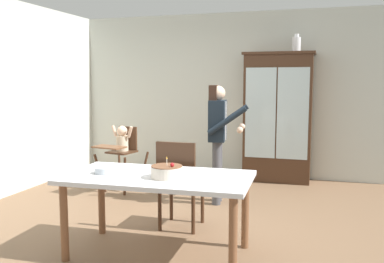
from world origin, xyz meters
TOP-DOWN VIEW (x-y plane):
  - ground_plane at (0.00, 0.00)m, footprint 6.24×6.24m
  - wall_back at (0.00, 2.63)m, footprint 5.32×0.06m
  - china_cabinet at (0.84, 2.37)m, footprint 1.09×0.48m
  - ceramic_vase at (1.10, 2.37)m, footprint 0.13×0.13m
  - high_chair_with_toddler at (-1.22, 1.06)m, footprint 0.68×0.77m
  - adult_person at (0.24, 0.89)m, footprint 0.54×0.53m
  - dining_table at (0.11, -0.88)m, footprint 1.71×0.95m
  - birthday_cake at (0.22, -0.94)m, footprint 0.28×0.28m
  - serving_bowl at (-0.39, -0.94)m, footprint 0.18×0.18m
  - dining_chair_far_side at (0.08, -0.21)m, footprint 0.45×0.45m

SIDE VIEW (x-z plane):
  - ground_plane at x=0.00m, z-range 0.00..0.00m
  - dining_chair_far_side at x=0.08m, z-range 0.08..1.04m
  - dining_table at x=0.11m, z-range 0.28..1.02m
  - high_chair_with_toddler at x=-1.22m, z-range 0.18..1.13m
  - serving_bowl at x=-0.39m, z-range 0.74..0.79m
  - birthday_cake at x=0.22m, z-range 0.70..0.89m
  - adult_person at x=0.24m, z-range 0.20..1.73m
  - china_cabinet at x=0.84m, z-range 0.01..2.03m
  - wall_back at x=0.00m, z-range 0.00..2.70m
  - ceramic_vase at x=1.10m, z-range 2.01..2.28m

